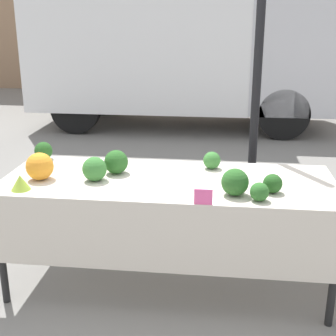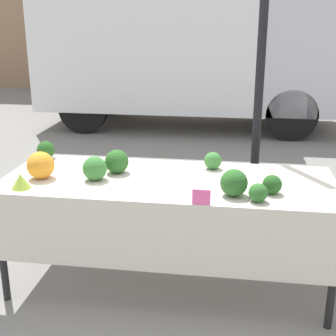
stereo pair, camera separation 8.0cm
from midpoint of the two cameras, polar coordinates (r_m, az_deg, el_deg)
ground_plane at (r=3.56m, az=0.67°, el=-13.72°), size 40.00×40.00×0.00m
tent_pole at (r=3.81m, az=11.70°, el=10.21°), size 0.07×0.07×2.76m
parked_truck at (r=8.20m, az=1.79°, el=15.28°), size 5.01×1.89×2.77m
market_table at (r=3.18m, az=0.55°, el=-3.30°), size 2.27×0.87×0.81m
orange_cauliflower at (r=3.30m, az=-14.60°, el=0.32°), size 0.19×0.19×0.19m
romanesco_head at (r=3.16m, az=-16.82°, el=-1.55°), size 0.13×0.13×0.10m
broccoli_head_0 at (r=3.20m, az=-8.21°, el=-0.05°), size 0.17×0.17×0.17m
broccoli_head_1 at (r=2.92m, az=8.82°, el=-1.79°), size 0.17×0.17×0.17m
broccoli_head_2 at (r=3.01m, az=13.32°, el=-1.97°), size 0.12×0.12×0.12m
broccoli_head_3 at (r=3.32m, az=-5.58°, el=0.79°), size 0.17×0.17×0.17m
broccoli_head_4 at (r=2.87m, az=11.72°, el=-2.97°), size 0.12×0.12×0.12m
broccoli_head_5 at (r=3.42m, az=6.16°, el=0.89°), size 0.13×0.13×0.13m
broccoli_head_6 at (r=3.77m, az=-14.07°, el=2.16°), size 0.14×0.14×0.14m
price_sign at (r=2.78m, az=4.91°, el=-3.58°), size 0.11×0.01×0.10m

